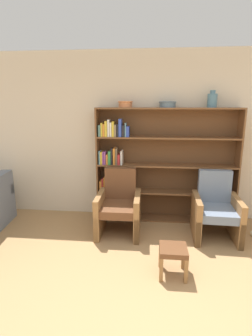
% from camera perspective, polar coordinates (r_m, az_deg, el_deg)
% --- Properties ---
extents(ground_plane, '(24.00, 24.00, 0.00)m').
position_cam_1_polar(ground_plane, '(2.67, 7.71, -32.00)').
color(ground_plane, '#A87F51').
extents(wall_back, '(12.00, 0.06, 2.75)m').
position_cam_1_polar(wall_back, '(4.42, 7.26, 6.67)').
color(wall_back, beige).
rests_on(wall_back, ground).
extents(bookshelf, '(2.27, 0.30, 1.86)m').
position_cam_1_polar(bookshelf, '(4.33, 6.02, 0.48)').
color(bookshelf, brown).
rests_on(bookshelf, ground).
extents(bowl_stoneware, '(0.24, 0.24, 0.10)m').
position_cam_1_polar(bowl_stoneware, '(4.22, -0.14, 13.80)').
color(bowl_stoneware, '#C67547').
rests_on(bowl_stoneware, bookshelf).
extents(bowl_brass, '(0.27, 0.27, 0.09)m').
position_cam_1_polar(bowl_brass, '(4.20, 9.04, 13.58)').
color(bowl_brass, slate).
rests_on(bowl_brass, bookshelf).
extents(vase_tall, '(0.15, 0.15, 0.25)m').
position_cam_1_polar(vase_tall, '(4.29, 18.26, 13.86)').
color(vase_tall, slate).
rests_on(vase_tall, bookshelf).
extents(armchair_leather, '(0.65, 0.69, 0.95)m').
position_cam_1_polar(armchair_leather, '(4.01, -1.53, -8.30)').
color(armchair_leather, olive).
rests_on(armchair_leather, ground).
extents(armchair_cushioned, '(0.66, 0.70, 0.95)m').
position_cam_1_polar(armchair_cushioned, '(4.09, 18.93, -8.60)').
color(armchair_cushioned, olive).
rests_on(armchair_cushioned, ground).
extents(footstool, '(0.31, 0.31, 0.35)m').
position_cam_1_polar(footstool, '(3.15, 10.23, -17.76)').
color(footstool, olive).
rests_on(footstool, ground).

